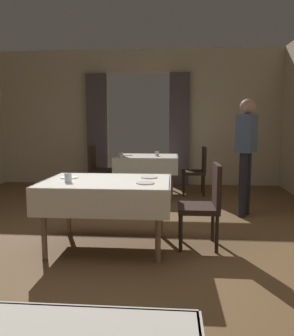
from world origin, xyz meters
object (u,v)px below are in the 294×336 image
at_px(chair_far_left, 98,166).
at_px(glass_mid_a, 68,178).
at_px(glass_far_c, 122,155).
at_px(chair_far_right, 198,168).
at_px(plate_mid_c, 145,183).
at_px(plate_mid_d, 69,177).
at_px(dining_table_mid, 107,189).
at_px(chair_mid_right, 206,201).
at_px(plate_far_a, 127,155).
at_px(person_waiter_by_doorway, 246,147).
at_px(plate_mid_b, 149,177).
at_px(glass_far_b, 157,154).
at_px(dining_table_far, 147,161).

distance_m(chair_far_left, glass_mid_a, 3.22).
bearing_deg(glass_far_c, chair_far_right, 12.14).
relative_size(glass_mid_a, plate_mid_c, 0.49).
bearing_deg(plate_mid_c, plate_mid_d, 161.71).
bearing_deg(dining_table_mid, chair_mid_right, 4.40).
height_order(plate_far_a, person_waiter_by_doorway, person_waiter_by_doorway).
height_order(plate_mid_b, person_waiter_by_doorway, person_waiter_by_doorway).
bearing_deg(plate_mid_b, glass_mid_a, -155.96).
bearing_deg(glass_far_c, glass_far_b, 23.95).
relative_size(chair_mid_right, plate_mid_d, 4.57).
bearing_deg(glass_far_c, plate_mid_d, -95.10).
height_order(plate_mid_b, plate_mid_c, same).
xyz_separation_m(plate_mid_b, plate_far_a, (-0.63, 2.74, 0.00)).
bearing_deg(glass_far_b, plate_far_a, 172.49).
distance_m(plate_mid_b, plate_far_a, 2.81).
xyz_separation_m(dining_table_far, glass_far_c, (-0.45, -0.34, 0.15)).
xyz_separation_m(chair_far_right, plate_mid_b, (-0.75, -2.68, 0.24)).
distance_m(dining_table_mid, glass_far_b, 2.90).
distance_m(chair_far_right, person_waiter_by_doorway, 1.66).
height_order(plate_mid_b, glass_far_c, glass_far_c).
relative_size(dining_table_mid, chair_mid_right, 1.49).
xyz_separation_m(chair_far_right, plate_mid_d, (-1.65, -2.77, 0.24)).
bearing_deg(chair_mid_right, plate_far_a, 113.82).
height_order(chair_mid_right, chair_far_right, same).
distance_m(glass_mid_a, glass_far_b, 3.13).
bearing_deg(plate_far_a, plate_mid_d, -95.61).
bearing_deg(glass_mid_a, glass_far_b, 75.40).
distance_m(dining_table_mid, dining_table_far, 2.93).
xyz_separation_m(plate_mid_c, plate_mid_d, (-0.89, 0.30, 0.00)).
bearing_deg(dining_table_mid, plate_mid_b, 24.74).
bearing_deg(glass_far_c, plate_far_a, 81.02).
bearing_deg(plate_far_a, chair_far_left, 173.48).
relative_size(dining_table_far, chair_far_right, 1.30).
xyz_separation_m(plate_mid_b, plate_mid_c, (-0.01, -0.38, 0.00)).
relative_size(dining_table_far, plate_far_a, 5.74).
bearing_deg(plate_mid_d, plate_mid_b, 5.28).
distance_m(plate_mid_d, glass_far_c, 2.47).
relative_size(plate_mid_c, plate_mid_d, 0.95).
xyz_separation_m(dining_table_mid, plate_mid_d, (-0.46, 0.12, 0.10)).
distance_m(glass_mid_a, plate_far_a, 3.12).
bearing_deg(plate_mid_c, person_waiter_by_doorway, 49.80).
height_order(plate_far_a, glass_far_b, glass_far_b).
bearing_deg(plate_far_a, glass_far_c, -98.98).
xyz_separation_m(dining_table_far, plate_mid_d, (-0.67, -2.80, 0.11)).
distance_m(glass_far_c, person_waiter_by_doorway, 2.34).
height_order(dining_table_mid, person_waiter_by_doorway, person_waiter_by_doorway).
relative_size(chair_mid_right, person_waiter_by_doorway, 0.54).
distance_m(dining_table_mid, chair_far_right, 3.13).
distance_m(dining_table_far, plate_mid_c, 3.11).
bearing_deg(chair_far_left, dining_table_far, -5.46).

